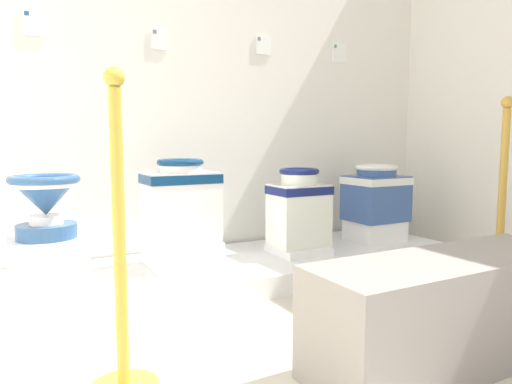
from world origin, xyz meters
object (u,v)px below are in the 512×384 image
Objects in this scene: antique_toilet_pale_glazed at (45,200)px; antique_toilet_leftmost at (376,192)px; plinth_block_leftmost at (375,230)px; info_placard_third at (263,45)px; plinth_block_squat_floral at (182,253)px; info_placard_fourth at (339,52)px; info_placard_first at (34,22)px; plinth_block_broad_patterned at (298,249)px; antique_toilet_squat_floral at (181,199)px; stanchion_post_near_right at (500,234)px; museum_bench at (450,310)px; antique_toilet_broad_patterned at (299,207)px; stanchion_post_near_left at (121,289)px; info_placard_second at (160,39)px; plinth_block_pale_glazed at (48,262)px.

antique_toilet_pale_glazed is 0.82× the size of antique_toilet_leftmost.
antique_toilet_pale_glazed reaches higher than plinth_block_leftmost.
antique_toilet_leftmost is 1.28m from info_placard_third.
plinth_block_squat_floral is 1.95m from info_placard_fourth.
plinth_block_broad_patterned is at bearing -18.40° from info_placard_first.
plinth_block_leftmost is (1.43, -0.00, -0.31)m from antique_toilet_squat_floral.
stanchion_post_near_right reaches higher than plinth_block_broad_patterned.
info_placard_third is 0.11× the size of museum_bench.
plinth_block_squat_floral is at bearing 174.81° from antique_toilet_broad_patterned.
antique_toilet_broad_patterned is at bearing -0.55° from antique_toilet_pale_glazed.
info_placard_first reaches higher than stanchion_post_near_left.
info_placard_fourth is at bearing 35.28° from antique_toilet_broad_patterned.
antique_toilet_broad_patterned reaches higher than plinth_block_broad_patterned.
info_placard_second is (-1.41, 0.40, 0.98)m from antique_toilet_leftmost.
plinth_block_leftmost is 0.27m from antique_toilet_leftmost.
plinth_block_leftmost is at bearing 1.43° from plinth_block_pale_glazed.
antique_toilet_leftmost reaches higher than plinth_block_broad_patterned.
antique_toilet_broad_patterned is 0.46× the size of stanchion_post_near_left.
plinth_block_squat_floral is 0.37× the size of stanchion_post_near_right.
plinth_block_squat_floral is at bearing 174.81° from plinth_block_broad_patterned.
plinth_block_pale_glazed is 1.79m from museum_bench.
info_placard_fourth reaches higher than plinth_block_broad_patterned.
stanchion_post_near_right is at bearing -62.79° from info_placard_third.
info_placard_second is 0.12× the size of stanchion_post_near_right.
info_placard_second is at bearing 136.64° from stanchion_post_near_right.
plinth_block_pale_glazed is 2.70× the size of info_placard_third.
stanchion_post_near_right reaches higher than antique_toilet_squat_floral.
plinth_block_pale_glazed is 2.43× the size of info_placard_fourth.
museum_bench is at bearing -97.95° from plinth_block_broad_patterned.
info_placard_fourth reaches higher than museum_bench.
museum_bench is (0.56, -1.33, 0.01)m from plinth_block_squat_floral.
antique_toilet_squat_floral is (0.69, 0.05, 0.26)m from plinth_block_pale_glazed.
stanchion_post_near_left reaches higher than antique_toilet_pale_glazed.
antique_toilet_broad_patterned is at bearing -91.18° from info_placard_third.
info_placard_first is 2.74m from stanchion_post_near_right.
antique_toilet_squat_floral reaches higher than plinth_block_broad_patterned.
antique_toilet_leftmost is at bearing 1.43° from plinth_block_pale_glazed.
info_placard_second reaches higher than stanchion_post_near_left.
info_placard_second reaches higher than antique_toilet_squat_floral.
stanchion_post_near_left is at bearing -144.77° from info_placard_fourth.
plinth_block_squat_floral is (0.69, 0.05, -0.35)m from antique_toilet_pale_glazed.
stanchion_post_near_left reaches higher than antique_toilet_leftmost.
info_placard_third reaches higher than antique_toilet_broad_patterned.
info_placard_first is at bearing 180.00° from info_placard_third.
info_placard_second is at bearing 32.68° from plinth_block_pale_glazed.
antique_toilet_leftmost is 2.77× the size of info_placard_fourth.
info_placard_second is (-1.41, 0.40, 1.25)m from plinth_block_leftmost.
info_placard_third is at bearing 17.58° from antique_toilet_pale_glazed.
antique_toilet_broad_patterned is (1.43, -0.01, -0.13)m from antique_toilet_pale_glazed.
plinth_block_squat_floral is (0.69, 0.05, -0.04)m from plinth_block_pale_glazed.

